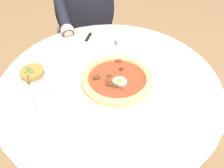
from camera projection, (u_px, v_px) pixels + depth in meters
ground_plane at (111, 163)px, 1.36m from camera, size 6.00×6.00×0.02m
dining_table at (110, 105)px, 0.94m from camera, size 0.88×0.88×0.74m
pizza_on_plate at (117, 79)px, 0.80m from camera, size 0.32×0.32×0.04m
water_glass at (43, 97)px, 0.71m from camera, size 0.07×0.07×0.08m
steak_knife at (86, 41)px, 1.02m from camera, size 0.04×0.21×0.01m
ramekin_capers at (123, 41)px, 0.99m from camera, size 0.07×0.07×0.04m
olive_pan at (32, 72)px, 0.84m from camera, size 0.09×0.11×0.05m
diner_person at (88, 37)px, 1.46m from camera, size 0.44×0.58×1.16m
cafe_chair_diner at (84, 23)px, 1.54m from camera, size 0.59×0.59×0.92m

